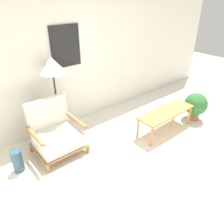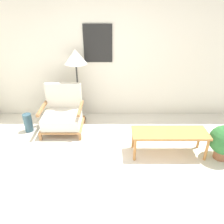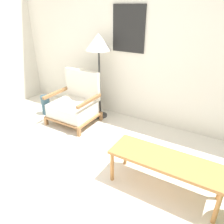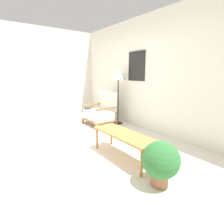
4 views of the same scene
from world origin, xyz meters
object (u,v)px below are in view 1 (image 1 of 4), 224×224
Objects in this scene: coffee_table at (166,114)px; vase at (17,161)px; potted_plant at (196,105)px; floor_lamp at (52,68)px; armchair at (56,134)px.

coffee_table is 3.33× the size of vase.
coffee_table is at bearing 172.21° from potted_plant.
potted_plant is (2.46, -1.28, -0.97)m from floor_lamp.
floor_lamp is at bearing 56.50° from armchair.
vase is at bearing 164.43° from coffee_table.
potted_plant is at bearing -27.49° from floor_lamp.
armchair is 2.42× the size of vase.
armchair is 0.59× the size of floor_lamp.
floor_lamp is 4.07× the size of vase.
vase is (-2.56, 0.71, -0.20)m from coffee_table.
vase is (-0.68, -0.05, -0.15)m from armchair.
armchair is 0.70m from vase.
vase is 3.51m from potted_plant.
coffee_table reaches higher than vase.
floor_lamp is 1.53m from vase.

